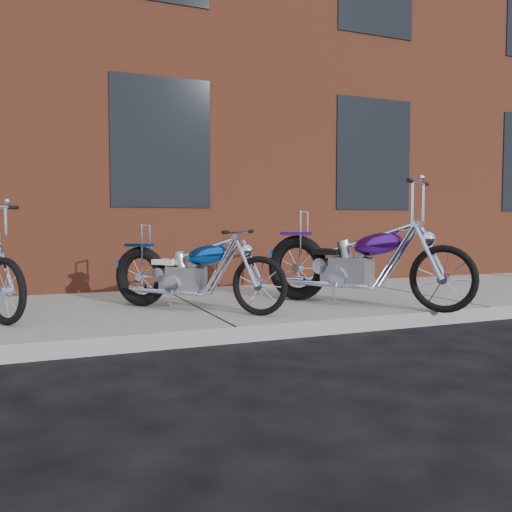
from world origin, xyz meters
name	(u,v)px	position (x,y,z in m)	size (l,w,h in m)	color
ground	(236,343)	(0.00, 0.00, 0.00)	(120.00, 120.00, 0.00)	black
sidewalk	(191,310)	(0.00, 1.50, 0.07)	(22.00, 3.00, 0.15)	gray
building_brick	(112,91)	(0.00, 8.00, 4.00)	(22.00, 10.00, 8.00)	brown
chopper_purple	(359,266)	(1.72, 0.66, 0.59)	(1.50, 2.08, 1.38)	black
chopper_blue	(192,275)	(-0.11, 1.05, 0.53)	(1.50, 1.61, 0.91)	black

